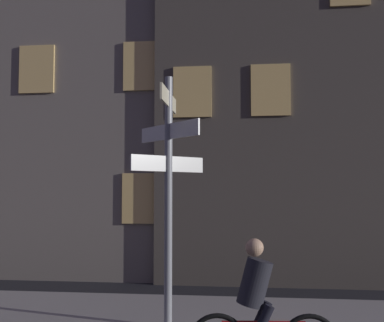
{
  "coord_description": "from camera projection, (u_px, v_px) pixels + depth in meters",
  "views": [
    {
      "loc": [
        2.11,
        -1.6,
        2.19
      ],
      "look_at": [
        1.24,
        5.9,
        2.66
      ],
      "focal_mm": 44.26,
      "sensor_mm": 36.0,
      "label": 1
    }
  ],
  "objects": [
    {
      "name": "sidewalk_kerb",
      "position": [
        122.0,
        316.0,
        7.97
      ],
      "size": [
        40.0,
        2.77,
        0.14
      ],
      "primitive_type": "cube",
      "color": "#9E9991",
      "rests_on": "ground_plane"
    },
    {
      "name": "signpost",
      "position": [
        168.0,
        176.0,
        7.25
      ],
      "size": [
        1.08,
        1.33,
        3.81
      ],
      "color": "gray",
      "rests_on": "sidewalk_kerb"
    },
    {
      "name": "cyclist",
      "position": [
        259.0,
        311.0,
        5.66
      ],
      "size": [
        1.82,
        0.36,
        1.61
      ],
      "color": "black",
      "rests_on": "ground_plane"
    },
    {
      "name": "building_right_block",
      "position": [
        320.0,
        18.0,
        15.22
      ],
      "size": [
        9.08,
        8.79,
        15.49
      ],
      "color": "#4C443D",
      "rests_on": "ground_plane"
    }
  ]
}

